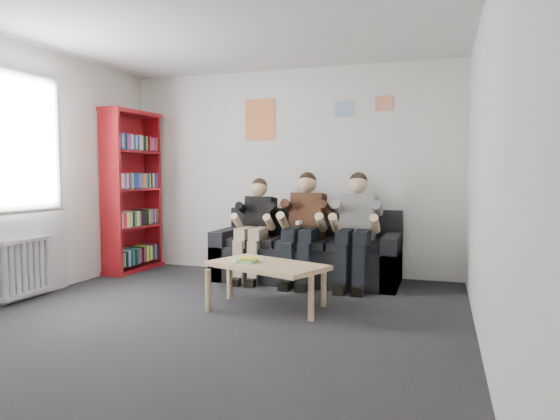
# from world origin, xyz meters

# --- Properties ---
(room_shell) EXTENTS (5.00, 5.00, 5.00)m
(room_shell) POSITION_xyz_m (0.00, 0.00, 1.35)
(room_shell) COLOR black
(room_shell) RESTS_ON ground
(sofa) EXTENTS (2.25, 0.92, 0.87)m
(sofa) POSITION_xyz_m (0.38, 2.07, 0.31)
(sofa) COLOR black
(sofa) RESTS_ON ground
(bookshelf) EXTENTS (0.33, 0.98, 2.17)m
(bookshelf) POSITION_xyz_m (-2.06, 1.96, 1.09)
(bookshelf) COLOR maroon
(bookshelf) RESTS_ON ground
(coffee_table) EXTENTS (1.13, 0.62, 0.45)m
(coffee_table) POSITION_xyz_m (0.35, 0.64, 0.40)
(coffee_table) COLOR tan
(coffee_table) RESTS_ON ground
(game_cases) EXTENTS (0.23, 0.20, 0.05)m
(game_cases) POSITION_xyz_m (0.14, 0.61, 0.47)
(game_cases) COLOR white
(game_cases) RESTS_ON coffee_table
(person_left) EXTENTS (0.37, 0.79, 1.27)m
(person_left) POSITION_xyz_m (-0.25, 1.88, 0.64)
(person_left) COLOR black
(person_left) RESTS_ON sofa
(person_middle) EXTENTS (0.41, 0.87, 1.35)m
(person_middle) POSITION_xyz_m (0.38, 1.87, 0.67)
(person_middle) COLOR #502D1A
(person_middle) RESTS_ON sofa
(person_right) EXTENTS (0.41, 0.87, 1.34)m
(person_right) POSITION_xyz_m (1.01, 1.87, 0.67)
(person_right) COLOR silver
(person_right) RESTS_ON sofa
(radiator) EXTENTS (0.10, 0.64, 0.60)m
(radiator) POSITION_xyz_m (-2.15, 0.20, 0.35)
(radiator) COLOR white
(radiator) RESTS_ON ground
(window) EXTENTS (0.05, 1.30, 2.36)m
(window) POSITION_xyz_m (-2.22, 0.20, 1.03)
(window) COLOR white
(window) RESTS_ON room_shell
(poster_large) EXTENTS (0.42, 0.01, 0.55)m
(poster_large) POSITION_xyz_m (-0.40, 2.49, 2.05)
(poster_large) COLOR gold
(poster_large) RESTS_ON room_shell
(poster_blue) EXTENTS (0.25, 0.01, 0.20)m
(poster_blue) POSITION_xyz_m (0.75, 2.49, 2.15)
(poster_blue) COLOR #3C78CF
(poster_blue) RESTS_ON room_shell
(poster_pink) EXTENTS (0.22, 0.01, 0.18)m
(poster_pink) POSITION_xyz_m (1.25, 2.49, 2.20)
(poster_pink) COLOR #B73973
(poster_pink) RESTS_ON room_shell
(poster_sign) EXTENTS (0.20, 0.01, 0.14)m
(poster_sign) POSITION_xyz_m (-1.00, 2.49, 2.25)
(poster_sign) COLOR white
(poster_sign) RESTS_ON room_shell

